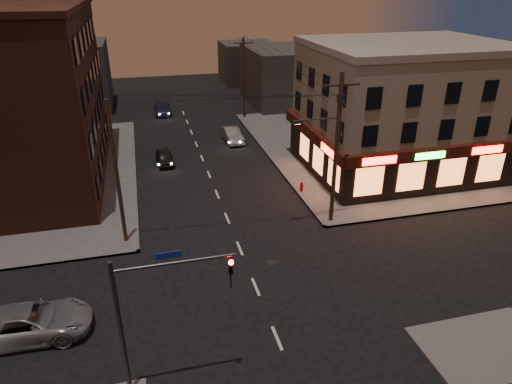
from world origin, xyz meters
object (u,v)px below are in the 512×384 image
object	(u,v)px
sedan_far	(162,108)
fire_hydrant	(302,186)
sedan_mid	(232,135)
sedan_near	(165,157)
suv_cross	(29,323)

from	to	relation	value
sedan_far	fire_hydrant	size ratio (longest dim) A/B	6.46
fire_hydrant	sedan_far	bearing A→B (deg)	109.09
sedan_far	sedan_mid	bearing A→B (deg)	-62.86
sedan_near	fire_hydrant	distance (m)	13.20
suv_cross	sedan_near	bearing A→B (deg)	-18.85
suv_cross	sedan_mid	size ratio (longest dim) A/B	1.31
sedan_far	fire_hydrant	bearing A→B (deg)	-70.17
sedan_far	sedan_near	bearing A→B (deg)	-92.51
fire_hydrant	sedan_mid	bearing A→B (deg)	101.71
suv_cross	sedan_far	world-z (taller)	suv_cross
suv_cross	fire_hydrant	bearing A→B (deg)	-54.68
suv_cross	sedan_near	xyz separation A→B (m)	(7.67, 20.44, -0.16)
suv_cross	sedan_far	bearing A→B (deg)	-11.33
sedan_mid	fire_hydrant	size ratio (longest dim) A/B	5.56
sedan_far	suv_cross	bearing A→B (deg)	-102.30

